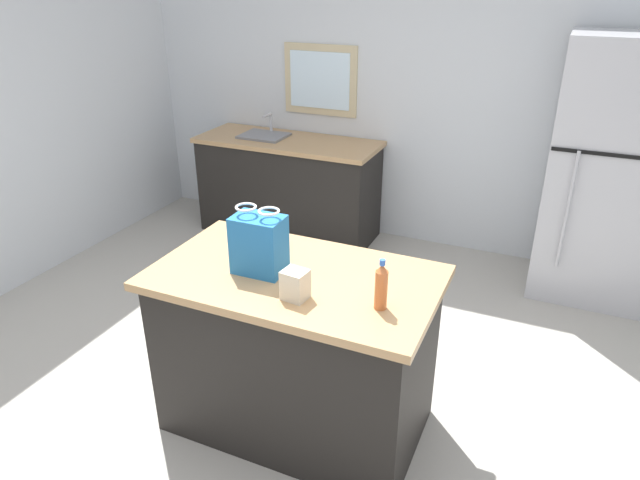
% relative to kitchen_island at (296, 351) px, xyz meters
% --- Properties ---
extents(ground, '(6.55, 6.55, 0.00)m').
position_rel_kitchen_island_xyz_m(ground, '(0.05, -0.04, -0.46)').
color(ground, '#ADA89E').
extents(back_wall, '(5.46, 0.13, 2.64)m').
position_rel_kitchen_island_xyz_m(back_wall, '(0.04, 2.58, 0.86)').
color(back_wall, silver).
rests_on(back_wall, ground).
extents(kitchen_island, '(1.38, 0.81, 0.91)m').
position_rel_kitchen_island_xyz_m(kitchen_island, '(0.00, 0.00, 0.00)').
color(kitchen_island, black).
rests_on(kitchen_island, ground).
extents(refrigerator, '(0.79, 0.70, 1.87)m').
position_rel_kitchen_island_xyz_m(refrigerator, '(1.38, 2.17, 0.47)').
color(refrigerator, '#B7B7BC').
rests_on(refrigerator, ground).
extents(sink_counter, '(1.62, 0.63, 1.07)m').
position_rel_kitchen_island_xyz_m(sink_counter, '(-1.16, 2.21, -0.01)').
color(sink_counter, black).
rests_on(sink_counter, ground).
extents(shopping_bag, '(0.24, 0.17, 0.33)m').
position_rel_kitchen_island_xyz_m(shopping_bag, '(-0.16, -0.04, 0.60)').
color(shopping_bag, '#236BAD').
rests_on(shopping_bag, kitchen_island).
extents(small_box, '(0.12, 0.11, 0.14)m').
position_rel_kitchen_island_xyz_m(small_box, '(0.10, -0.20, 0.52)').
color(small_box, beige).
rests_on(small_box, kitchen_island).
extents(bottle, '(0.06, 0.06, 0.23)m').
position_rel_kitchen_island_xyz_m(bottle, '(0.47, -0.12, 0.56)').
color(bottle, '#C66633').
rests_on(bottle, kitchen_island).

